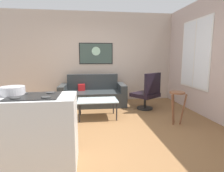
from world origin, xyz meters
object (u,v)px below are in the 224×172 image
at_px(coffee_table, 97,101).
at_px(wall_painting, 96,53).
at_px(couch, 93,95).
at_px(mixing_bowl, 13,91).
at_px(bar_stool, 177,100).
at_px(armchair, 148,92).

xyz_separation_m(coffee_table, wall_painting, (0.06, 1.76, 1.12)).
bearing_deg(wall_painting, couch, -103.42).
bearing_deg(mixing_bowl, bar_stool, 21.91).
bearing_deg(mixing_bowl, coffee_table, 56.47).
distance_m(coffee_table, wall_painting, 2.09).
bearing_deg(bar_stool, armchair, 102.91).
relative_size(coffee_table, mixing_bowl, 3.11).
bearing_deg(coffee_table, couch, 93.46).
relative_size(armchair, bar_stool, 1.44).
distance_m(couch, bar_stool, 2.50).
distance_m(couch, coffee_table, 1.20).
xyz_separation_m(coffee_table, bar_stool, (1.63, -0.62, 0.13)).
distance_m(armchair, mixing_bowl, 3.42).
height_order(couch, coffee_table, couch).
relative_size(coffee_table, wall_painting, 0.87).
relative_size(couch, bar_stool, 2.76).
bearing_deg(mixing_bowl, wall_painting, 70.80).
xyz_separation_m(armchair, mixing_bowl, (-2.53, -2.24, 0.51)).
distance_m(couch, wall_painting, 1.36).
height_order(coffee_table, wall_painting, wall_painting).
distance_m(couch, armchair, 1.61).
xyz_separation_m(mixing_bowl, wall_painting, (1.22, 3.50, 0.53)).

